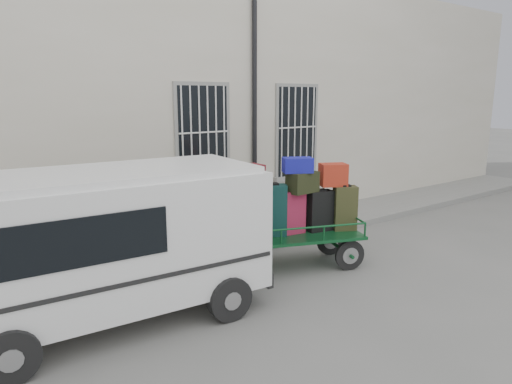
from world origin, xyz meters
name	(u,v)px	position (x,y,z in m)	size (l,w,h in m)	color
ground	(307,272)	(0.00, 0.00, 0.00)	(80.00, 80.00, 0.00)	slate
building	(168,101)	(0.00, 5.50, 3.00)	(24.00, 5.15, 6.00)	beige
sidewalk	(239,238)	(0.00, 2.20, 0.07)	(24.00, 1.70, 0.15)	gray
luggage_cart	(291,212)	(-0.07, 0.40, 1.06)	(2.94, 1.95, 2.06)	black
van	(110,237)	(-3.42, 0.30, 1.24)	(4.41, 2.19, 2.16)	white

